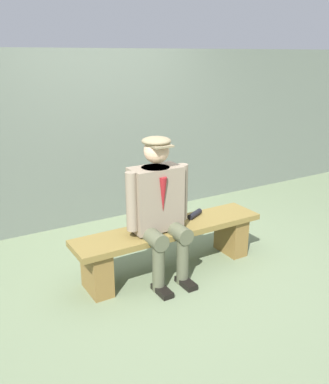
{
  "coord_description": "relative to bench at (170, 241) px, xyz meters",
  "views": [
    {
      "loc": [
        1.89,
        3.05,
        1.99
      ],
      "look_at": [
        0.06,
        0.0,
        0.8
      ],
      "focal_mm": 38.82,
      "sensor_mm": 36.0,
      "label": 1
    }
  ],
  "objects": [
    {
      "name": "ground_plane",
      "position": [
        0.0,
        0.0,
        -0.31
      ],
      "size": [
        30.0,
        30.0,
        0.0
      ],
      "primitive_type": "plane",
      "color": "#677656"
    },
    {
      "name": "bench",
      "position": [
        0.0,
        0.0,
        0.0
      ],
      "size": [
        1.88,
        0.41,
        0.45
      ],
      "color": "olive",
      "rests_on": "ground"
    },
    {
      "name": "stadium_wall",
      "position": [
        0.0,
        -1.66,
        0.72
      ],
      "size": [
        12.0,
        0.24,
        2.05
      ],
      "primitive_type": "cube",
      "color": "#5E675B",
      "rests_on": "ground"
    },
    {
      "name": "rolled_magazine",
      "position": [
        -0.34,
        -0.08,
        0.18
      ],
      "size": [
        0.21,
        0.14,
        0.06
      ],
      "primitive_type": "cylinder",
      "rotation": [
        0.0,
        1.57,
        0.47
      ],
      "color": "black",
      "rests_on": "bench"
    },
    {
      "name": "seated_man",
      "position": [
        0.15,
        0.05,
        0.43
      ],
      "size": [
        0.62,
        0.57,
        1.32
      ],
      "color": "gray",
      "rests_on": "ground"
    }
  ]
}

